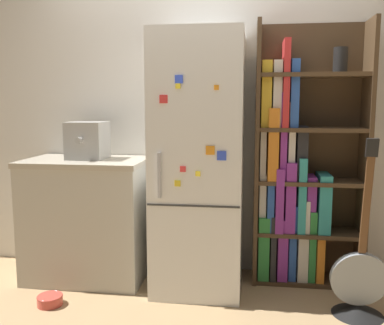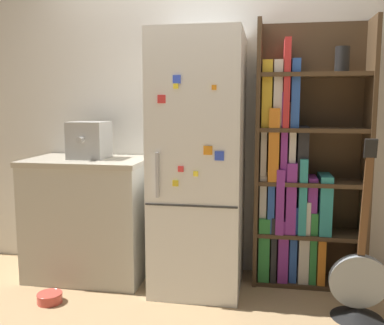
% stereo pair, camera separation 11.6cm
% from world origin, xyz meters
% --- Properties ---
extents(ground_plane, '(16.00, 16.00, 0.00)m').
position_xyz_m(ground_plane, '(0.00, 0.00, 0.00)').
color(ground_plane, tan).
extents(wall_back, '(8.00, 0.05, 2.60)m').
position_xyz_m(wall_back, '(0.00, 0.47, 1.30)').
color(wall_back, silver).
rests_on(wall_back, ground_plane).
extents(refrigerator, '(0.63, 0.70, 1.84)m').
position_xyz_m(refrigerator, '(-0.00, 0.11, 0.92)').
color(refrigerator, white).
rests_on(refrigerator, ground_plane).
extents(bookshelf, '(0.81, 0.32, 1.94)m').
position_xyz_m(bookshelf, '(0.72, 0.31, 0.81)').
color(bookshelf, '#4C3823').
rests_on(bookshelf, ground_plane).
extents(kitchen_counter, '(0.92, 0.61, 0.93)m').
position_xyz_m(kitchen_counter, '(-0.88, 0.15, 0.47)').
color(kitchen_counter, '#BCB7A8').
rests_on(kitchen_counter, ground_plane).
extents(espresso_machine, '(0.28, 0.33, 0.28)m').
position_xyz_m(espresso_machine, '(-0.87, 0.18, 1.07)').
color(espresso_machine, '#A5A39E').
rests_on(espresso_machine, kitchen_counter).
extents(guitar, '(0.36, 0.33, 1.15)m').
position_xyz_m(guitar, '(1.07, -0.22, 0.17)').
color(guitar, black).
rests_on(guitar, ground_plane).
extents(pet_bowl, '(0.17, 0.17, 0.07)m').
position_xyz_m(pet_bowl, '(-0.96, -0.36, 0.04)').
color(pet_bowl, '#D84C3F').
rests_on(pet_bowl, ground_plane).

